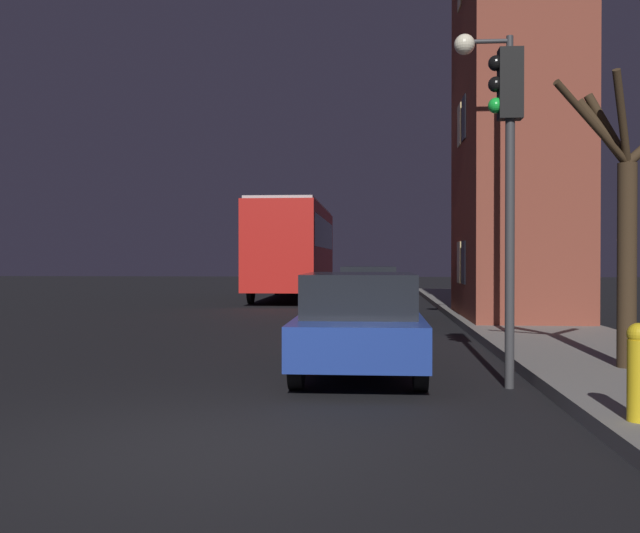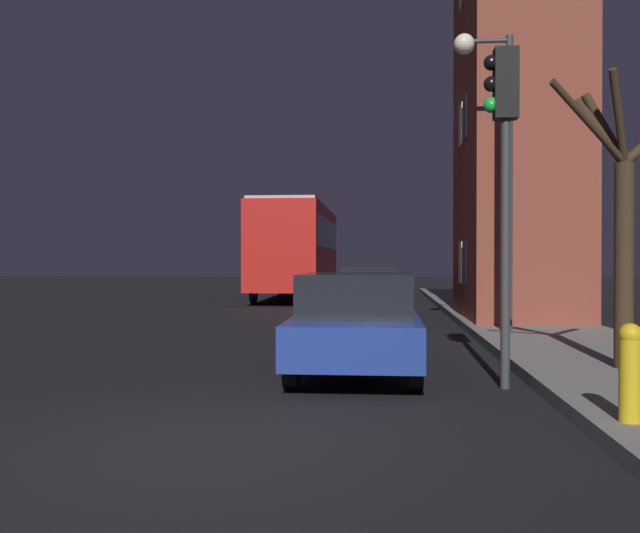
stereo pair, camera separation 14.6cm
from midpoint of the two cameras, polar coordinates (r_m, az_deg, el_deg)
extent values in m
plane|color=black|center=(6.62, -9.46, -13.91)|extent=(120.00, 120.00, 0.00)
cube|color=brown|center=(19.36, 15.14, 10.00)|extent=(2.71, 5.23, 9.31)
cube|color=black|center=(18.43, 11.18, 0.32)|extent=(0.03, 0.70, 1.10)
cube|color=#E5C67F|center=(19.37, 10.85, 0.33)|extent=(0.03, 0.70, 1.10)
cube|color=black|center=(18.77, 11.20, 11.56)|extent=(0.03, 0.70, 1.10)
cube|color=#E5C67F|center=(19.69, 10.87, 11.03)|extent=(0.03, 0.70, 1.10)
cylinder|color=#38383A|center=(14.90, 14.64, 6.36)|extent=(0.14, 0.14, 5.97)
cylinder|color=#38383A|center=(15.38, 12.94, 17.14)|extent=(0.90, 0.09, 0.09)
sphere|color=#F4EAC6|center=(15.31, 11.20, 17.03)|extent=(0.41, 0.41, 0.41)
cylinder|color=#38383A|center=(9.40, 14.51, 0.96)|extent=(0.12, 0.12, 3.44)
cube|color=black|center=(9.67, 14.55, 13.94)|extent=(0.30, 0.24, 0.90)
sphere|color=black|center=(9.70, 13.47, 15.54)|extent=(0.20, 0.20, 0.20)
sphere|color=black|center=(9.64, 13.46, 13.99)|extent=(0.20, 0.20, 0.20)
sphere|color=green|center=(9.58, 13.46, 12.41)|extent=(0.20, 0.20, 0.20)
cylinder|color=#382819|center=(10.60, 22.98, 0.08)|extent=(0.26, 0.26, 2.80)
cylinder|color=#382819|center=(10.69, 21.31, 9.99)|extent=(0.77, 0.26, 0.96)
cylinder|color=#382819|center=(10.42, 22.64, 10.92)|extent=(0.49, 0.75, 1.18)
cylinder|color=#382819|center=(10.73, 21.65, 10.19)|extent=(0.63, 0.28, 1.02)
cylinder|color=#382819|center=(10.26, 20.61, 10.64)|extent=(1.23, 0.80, 1.04)
cube|color=red|center=(29.70, -2.24, 1.48)|extent=(2.59, 10.79, 3.26)
cube|color=black|center=(29.72, -2.24, 2.61)|extent=(2.61, 9.92, 1.17)
cube|color=#B2B2B2|center=(29.78, -2.24, 4.74)|extent=(2.46, 10.25, 0.12)
cylinder|color=black|center=(33.10, 0.53, -1.43)|extent=(0.18, 0.96, 0.96)
cylinder|color=black|center=(33.35, -3.59, -1.42)|extent=(0.18, 0.96, 0.96)
cylinder|color=black|center=(26.12, -0.51, -1.98)|extent=(0.18, 0.96, 0.96)
cylinder|color=black|center=(26.43, -5.72, -1.95)|extent=(0.18, 0.96, 0.96)
cube|color=navy|center=(10.42, 2.83, -5.30)|extent=(1.74, 4.24, 0.55)
cube|color=black|center=(10.17, 2.80, -2.22)|extent=(1.54, 2.21, 0.59)
cylinder|color=black|center=(11.83, 6.83, -5.94)|extent=(0.18, 0.62, 0.62)
cylinder|color=black|center=(11.87, -0.78, -5.92)|extent=(0.18, 0.62, 0.62)
cylinder|color=black|center=(9.10, 7.57, -7.92)|extent=(0.18, 0.62, 0.62)
cylinder|color=black|center=(9.15, -2.36, -7.87)|extent=(0.18, 0.62, 0.62)
cube|color=black|center=(20.66, 3.72, -2.23)|extent=(1.71, 4.77, 0.68)
cube|color=black|center=(20.40, 3.71, -0.65)|extent=(1.50, 2.48, 0.47)
cylinder|color=black|center=(22.23, 5.74, -2.90)|extent=(0.18, 0.60, 0.60)
cylinder|color=black|center=(22.25, 1.79, -2.90)|extent=(0.18, 0.60, 0.60)
cylinder|color=black|center=(19.14, 5.95, -3.47)|extent=(0.18, 0.60, 0.60)
cylinder|color=black|center=(19.16, 1.37, -3.46)|extent=(0.18, 0.60, 0.60)
cylinder|color=gold|center=(7.19, 23.58, -8.36)|extent=(0.20, 0.20, 0.75)
sphere|color=gold|center=(7.14, 23.60, -4.99)|extent=(0.21, 0.21, 0.21)
camera|label=1|loc=(0.07, -90.26, 0.00)|focal=40.00mm
camera|label=2|loc=(0.07, 89.74, 0.00)|focal=40.00mm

